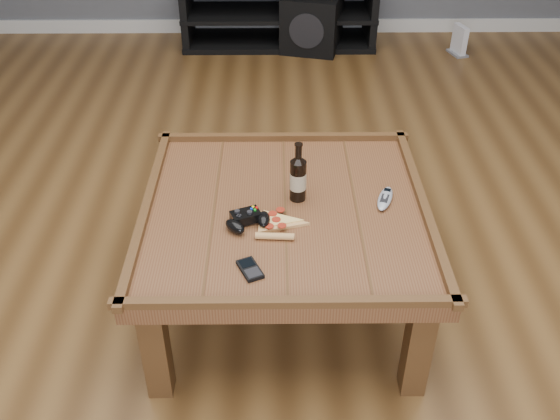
{
  "coord_description": "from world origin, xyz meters",
  "views": [
    {
      "loc": [
        -0.04,
        -1.78,
        1.73
      ],
      "look_at": [
        -0.02,
        -0.11,
        0.52
      ],
      "focal_mm": 40.0,
      "sensor_mm": 36.0,
      "label": 1
    }
  ],
  "objects_px": {
    "pizza_slice": "(276,224)",
    "game_console": "(459,41)",
    "remote_control": "(385,198)",
    "subwoofer": "(312,22)",
    "coffee_table": "(285,221)",
    "smartphone": "(250,269)",
    "beer_bottle": "(298,177)",
    "game_controller": "(248,220)",
    "media_console": "(279,11)"
  },
  "relations": [
    {
      "from": "coffee_table",
      "to": "smartphone",
      "type": "relative_size",
      "value": 8.92
    },
    {
      "from": "pizza_slice",
      "to": "subwoofer",
      "type": "height_order",
      "value": "pizza_slice"
    },
    {
      "from": "subwoofer",
      "to": "pizza_slice",
      "type": "bearing_deg",
      "value": -81.18
    },
    {
      "from": "subwoofer",
      "to": "remote_control",
      "type": "bearing_deg",
      "value": -72.99
    },
    {
      "from": "coffee_table",
      "to": "smartphone",
      "type": "distance_m",
      "value": 0.36
    },
    {
      "from": "game_controller",
      "to": "beer_bottle",
      "type": "bearing_deg",
      "value": 20.03
    },
    {
      "from": "pizza_slice",
      "to": "game_console",
      "type": "xyz_separation_m",
      "value": [
        1.32,
        2.63,
        -0.36
      ]
    },
    {
      "from": "pizza_slice",
      "to": "game_console",
      "type": "height_order",
      "value": "pizza_slice"
    },
    {
      "from": "remote_control",
      "to": "beer_bottle",
      "type": "bearing_deg",
      "value": -164.62
    },
    {
      "from": "remote_control",
      "to": "game_console",
      "type": "bearing_deg",
      "value": 88.33
    },
    {
      "from": "game_controller",
      "to": "pizza_slice",
      "type": "relative_size",
      "value": 0.68
    },
    {
      "from": "pizza_slice",
      "to": "remote_control",
      "type": "distance_m",
      "value": 0.41
    },
    {
      "from": "subwoofer",
      "to": "beer_bottle",
      "type": "bearing_deg",
      "value": -79.81
    },
    {
      "from": "coffee_table",
      "to": "media_console",
      "type": "height_order",
      "value": "media_console"
    },
    {
      "from": "game_controller",
      "to": "remote_control",
      "type": "height_order",
      "value": "game_controller"
    },
    {
      "from": "game_controller",
      "to": "game_console",
      "type": "bearing_deg",
      "value": 39.48
    },
    {
      "from": "coffee_table",
      "to": "subwoofer",
      "type": "relative_size",
      "value": 2.15
    },
    {
      "from": "beer_bottle",
      "to": "subwoofer",
      "type": "relative_size",
      "value": 0.47
    },
    {
      "from": "smartphone",
      "to": "media_console",
      "type": "bearing_deg",
      "value": 63.27
    },
    {
      "from": "pizza_slice",
      "to": "game_console",
      "type": "relative_size",
      "value": 1.14
    },
    {
      "from": "media_console",
      "to": "subwoofer",
      "type": "relative_size",
      "value": 2.93
    },
    {
      "from": "coffee_table",
      "to": "game_controller",
      "type": "distance_m",
      "value": 0.18
    },
    {
      "from": "coffee_table",
      "to": "beer_bottle",
      "type": "bearing_deg",
      "value": 51.24
    },
    {
      "from": "coffee_table",
      "to": "remote_control",
      "type": "xyz_separation_m",
      "value": [
        0.36,
        0.04,
        0.07
      ]
    },
    {
      "from": "beer_bottle",
      "to": "game_controller",
      "type": "distance_m",
      "value": 0.24
    },
    {
      "from": "game_controller",
      "to": "coffee_table",
      "type": "bearing_deg",
      "value": 16.04
    },
    {
      "from": "game_controller",
      "to": "pizza_slice",
      "type": "distance_m",
      "value": 0.1
    },
    {
      "from": "beer_bottle",
      "to": "pizza_slice",
      "type": "bearing_deg",
      "value": -115.94
    },
    {
      "from": "subwoofer",
      "to": "game_console",
      "type": "xyz_separation_m",
      "value": [
        1.05,
        -0.13,
        -0.1
      ]
    },
    {
      "from": "smartphone",
      "to": "game_console",
      "type": "bearing_deg",
      "value": 39.26
    },
    {
      "from": "beer_bottle",
      "to": "game_console",
      "type": "relative_size",
      "value": 1.08
    },
    {
      "from": "game_controller",
      "to": "game_console",
      "type": "distance_m",
      "value": 3.01
    },
    {
      "from": "media_console",
      "to": "remote_control",
      "type": "distance_m",
      "value": 2.74
    },
    {
      "from": "coffee_table",
      "to": "media_console",
      "type": "relative_size",
      "value": 0.74
    },
    {
      "from": "pizza_slice",
      "to": "subwoofer",
      "type": "bearing_deg",
      "value": 87.84
    },
    {
      "from": "game_controller",
      "to": "subwoofer",
      "type": "height_order",
      "value": "game_controller"
    },
    {
      "from": "pizza_slice",
      "to": "game_console",
      "type": "bearing_deg",
      "value": 66.78
    },
    {
      "from": "pizza_slice",
      "to": "smartphone",
      "type": "bearing_deg",
      "value": -106.04
    },
    {
      "from": "subwoofer",
      "to": "smartphone",
      "type": "bearing_deg",
      "value": -82.29
    },
    {
      "from": "remote_control",
      "to": "subwoofer",
      "type": "relative_size",
      "value": 0.34
    },
    {
      "from": "game_console",
      "to": "smartphone",
      "type": "bearing_deg",
      "value": -132.45
    },
    {
      "from": "game_controller",
      "to": "game_console",
      "type": "xyz_separation_m",
      "value": [
        1.42,
        2.63,
        -0.38
      ]
    },
    {
      "from": "media_console",
      "to": "game_controller",
      "type": "bearing_deg",
      "value": -92.57
    },
    {
      "from": "smartphone",
      "to": "pizza_slice",
      "type": "bearing_deg",
      "value": 45.9
    },
    {
      "from": "coffee_table",
      "to": "remote_control",
      "type": "relative_size",
      "value": 6.38
    },
    {
      "from": "pizza_slice",
      "to": "remote_control",
      "type": "bearing_deg",
      "value": 23.47
    },
    {
      "from": "media_console",
      "to": "beer_bottle",
      "type": "xyz_separation_m",
      "value": [
        0.05,
        -2.69,
        0.29
      ]
    },
    {
      "from": "coffee_table",
      "to": "game_console",
      "type": "distance_m",
      "value": 2.85
    },
    {
      "from": "coffee_table",
      "to": "game_console",
      "type": "bearing_deg",
      "value": 62.98
    },
    {
      "from": "pizza_slice",
      "to": "game_console",
      "type": "distance_m",
      "value": 2.97
    }
  ]
}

